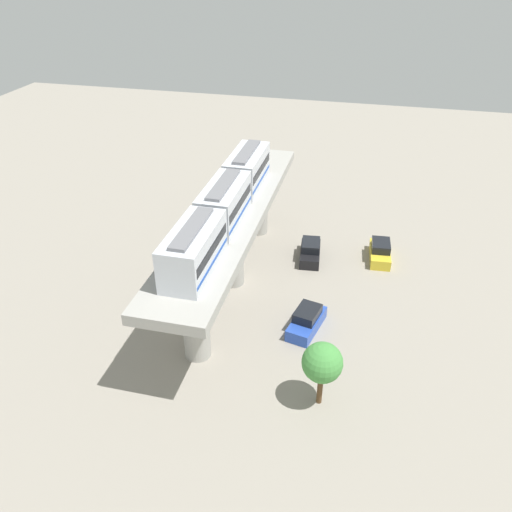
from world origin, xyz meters
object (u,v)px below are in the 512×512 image
object	(u,v)px
parked_car_black	(310,252)
parked_car_blue	(307,321)
tree_near_viaduct	(322,363)
parked_car_yellow	(380,252)
train	(224,204)

from	to	relation	value
parked_car_black	parked_car_blue	size ratio (longest dim) A/B	0.97
parked_car_blue	tree_near_viaduct	bearing A→B (deg)	-61.67
parked_car_yellow	parked_car_black	bearing A→B (deg)	-171.37
parked_car_black	train	bearing A→B (deg)	-134.87
parked_car_black	parked_car_yellow	xyz separation A→B (m)	(6.37, 1.48, 0.00)
parked_car_yellow	tree_near_viaduct	bearing A→B (deg)	-104.01
train	parked_car_yellow	size ratio (longest dim) A/B	4.74
train	parked_car_yellow	xyz separation A→B (m)	(12.32, 8.84, -7.82)
parked_car_black	parked_car_blue	xyz separation A→B (m)	(1.25, -10.19, 0.00)
train	tree_near_viaduct	size ratio (longest dim) A/B	4.30
tree_near_viaduct	parked_car_black	bearing A→B (deg)	100.44
train	parked_car_blue	xyz separation A→B (m)	(7.20, -2.82, -7.82)
parked_car_black	parked_car_yellow	distance (m)	6.54
tree_near_viaduct	parked_car_blue	bearing A→B (deg)	105.22
parked_car_blue	parked_car_black	bearing A→B (deg)	110.12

